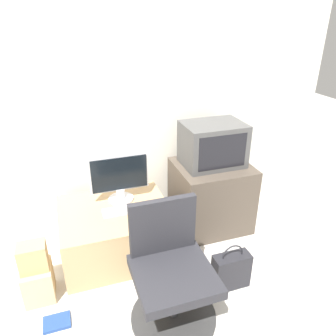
% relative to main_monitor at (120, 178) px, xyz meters
% --- Properties ---
extents(ground_plane, '(12.00, 12.00, 0.00)m').
position_rel_main_monitor_xyz_m(ground_plane, '(0.05, -0.94, -0.65)').
color(ground_plane, beige).
extents(wall_back, '(4.40, 0.05, 2.60)m').
position_rel_main_monitor_xyz_m(wall_back, '(0.05, 0.38, 0.65)').
color(wall_back, silver).
rests_on(wall_back, ground_plane).
extents(desk, '(0.92, 0.78, 0.44)m').
position_rel_main_monitor_xyz_m(desk, '(-0.09, -0.14, -0.43)').
color(desk, tan).
rests_on(desk, ground_plane).
extents(side_stand, '(0.69, 0.61, 0.66)m').
position_rel_main_monitor_xyz_m(side_stand, '(0.88, -0.02, -0.32)').
color(side_stand, '#4C4238').
rests_on(side_stand, ground_plane).
extents(main_monitor, '(0.51, 0.22, 0.42)m').
position_rel_main_monitor_xyz_m(main_monitor, '(0.00, 0.00, 0.00)').
color(main_monitor, silver).
rests_on(main_monitor, desk).
extents(keyboard, '(0.38, 0.13, 0.01)m').
position_rel_main_monitor_xyz_m(keyboard, '(-0.00, -0.19, -0.21)').
color(keyboard, silver).
rests_on(keyboard, desk).
extents(mouse, '(0.07, 0.04, 0.02)m').
position_rel_main_monitor_xyz_m(mouse, '(0.27, -0.17, -0.20)').
color(mouse, black).
rests_on(mouse, desk).
extents(crt_tv, '(0.55, 0.41, 0.40)m').
position_rel_main_monitor_xyz_m(crt_tv, '(0.87, 0.01, 0.20)').
color(crt_tv, '#474747').
rests_on(crt_tv, side_stand).
extents(office_chair, '(0.60, 0.60, 0.84)m').
position_rel_main_monitor_xyz_m(office_chair, '(0.15, -0.92, -0.31)').
color(office_chair, '#333333').
rests_on(office_chair, ground_plane).
extents(cardboard_box_lower, '(0.21, 0.25, 0.27)m').
position_rel_main_monitor_xyz_m(cardboard_box_lower, '(-0.74, -0.47, -0.52)').
color(cardboard_box_lower, '#D1B27F').
rests_on(cardboard_box_lower, ground_plane).
extents(cardboard_box_upper, '(0.20, 0.15, 0.21)m').
position_rel_main_monitor_xyz_m(cardboard_box_upper, '(-0.74, -0.47, -0.28)').
color(cardboard_box_upper, tan).
rests_on(cardboard_box_upper, cardboard_box_lower).
extents(handbag, '(0.29, 0.13, 0.39)m').
position_rel_main_monitor_xyz_m(handbag, '(0.68, -0.83, -0.50)').
color(handbag, '#232328').
rests_on(handbag, ground_plane).
extents(book, '(0.18, 0.14, 0.02)m').
position_rel_main_monitor_xyz_m(book, '(-0.63, -0.76, -0.64)').
color(book, navy).
rests_on(book, ground_plane).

